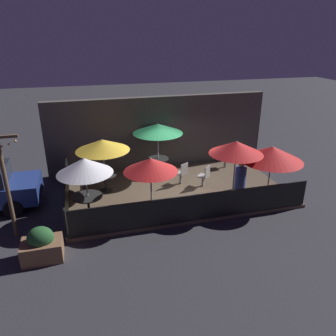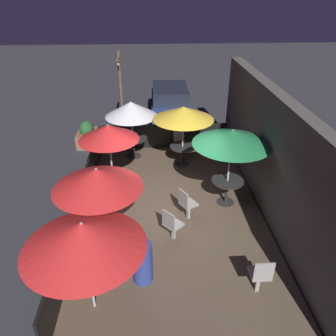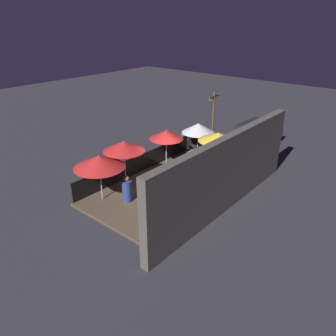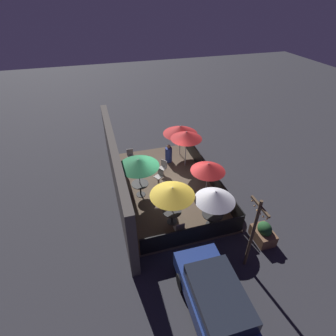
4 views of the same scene
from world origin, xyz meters
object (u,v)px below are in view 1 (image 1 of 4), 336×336
(dining_table_0, at_px, (158,162))
(light_post, at_px, (5,179))
(dining_table_1, at_px, (88,200))
(patio_chair_2, at_px, (182,173))
(patio_chair_0, at_px, (79,182))
(patio_umbrella_4, at_px, (151,165))
(patio_umbrella_5, at_px, (272,154))
(patio_chair_3, at_px, (205,175))
(patio_umbrella_3, at_px, (236,148))
(dining_table_2, at_px, (105,178))
(patio_umbrella_0, at_px, (158,129))
(patio_chair_1, at_px, (227,157))
(patio_umbrella_2, at_px, (102,145))
(planter_box, at_px, (42,246))
(patron_0, at_px, (240,178))
(patio_umbrella_1, at_px, (84,166))

(dining_table_0, bearing_deg, light_post, -148.51)
(dining_table_1, distance_m, patio_chair_2, 4.11)
(patio_chair_0, xyz_separation_m, light_post, (-1.98, -2.21, 1.32))
(patio_umbrella_4, bearing_deg, light_post, 179.19)
(patio_umbrella_5, xyz_separation_m, patio_chair_3, (-1.84, 1.66, -1.34))
(patio_umbrella_3, relative_size, dining_table_2, 2.68)
(patio_umbrella_0, distance_m, dining_table_0, 1.48)
(patio_umbrella_0, distance_m, patio_chair_1, 3.58)
(patio_umbrella_2, bearing_deg, planter_box, -119.86)
(patio_umbrella_2, xyz_separation_m, patio_chair_1, (5.61, 1.03, -1.38))
(patio_umbrella_3, distance_m, patio_chair_2, 2.89)
(dining_table_0, distance_m, patio_chair_1, 3.23)
(patio_umbrella_2, relative_size, patio_chair_3, 2.34)
(patio_chair_2, relative_size, patron_0, 0.77)
(patio_chair_0, distance_m, patio_chair_1, 6.69)
(patio_umbrella_0, height_order, patio_umbrella_3, patio_umbrella_3)
(patio_umbrella_3, distance_m, patio_umbrella_5, 1.40)
(patio_umbrella_5, height_order, patron_0, patio_umbrella_5)
(patio_chair_1, height_order, patio_chair_2, patio_chair_1)
(patio_umbrella_0, height_order, patio_chair_3, patio_umbrella_0)
(patio_umbrella_5, relative_size, planter_box, 2.01)
(patio_chair_0, bearing_deg, patio_umbrella_1, -82.10)
(patio_chair_0, bearing_deg, patio_umbrella_2, -0.00)
(patio_umbrella_3, distance_m, light_post, 7.36)
(patio_chair_1, bearing_deg, patio_umbrella_5, 92.52)
(patron_0, xyz_separation_m, planter_box, (-7.19, -2.28, -0.22))
(patio_chair_3, bearing_deg, dining_table_2, 38.73)
(patio_umbrella_1, bearing_deg, patron_0, 3.91)
(planter_box, bearing_deg, patio_umbrella_1, 54.19)
(patio_chair_0, height_order, light_post, light_post)
(patio_umbrella_5, xyz_separation_m, planter_box, (-7.82, -1.32, -1.51))
(patio_umbrella_0, xyz_separation_m, patio_chair_0, (-3.38, -1.07, -1.56))
(patio_umbrella_4, distance_m, patio_chair_1, 5.57)
(patio_umbrella_5, bearing_deg, patio_umbrella_0, 135.11)
(patio_chair_2, xyz_separation_m, patio_chair_3, (0.81, -0.45, -0.02))
(patio_umbrella_4, bearing_deg, patio_umbrella_3, 1.82)
(patio_chair_2, bearing_deg, light_post, 78.86)
(patio_umbrella_2, bearing_deg, patio_umbrella_3, -26.75)
(patio_umbrella_0, height_order, patio_umbrella_2, patio_umbrella_0)
(dining_table_1, xyz_separation_m, patio_chair_0, (-0.28, 1.71, -0.06))
(patio_umbrella_3, height_order, patron_0, patio_umbrella_3)
(light_post, bearing_deg, patron_0, 6.36)
(patio_chair_0, height_order, planter_box, patio_chair_0)
(patio_umbrella_1, xyz_separation_m, dining_table_0, (3.10, 2.78, -1.22))
(patio_umbrella_0, relative_size, patio_chair_2, 2.45)
(light_post, bearing_deg, patio_chair_3, 13.11)
(dining_table_1, bearing_deg, patio_chair_2, 22.15)
(patio_umbrella_2, xyz_separation_m, light_post, (-2.98, -2.24, -0.06))
(patio_chair_0, height_order, patio_chair_1, same)
(patio_umbrella_3, bearing_deg, patio_umbrella_2, 153.25)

